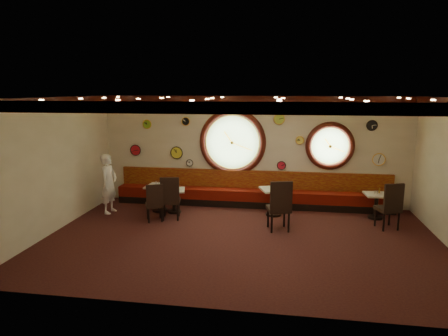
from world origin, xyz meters
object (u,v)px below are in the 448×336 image
(table_d, at_px, (376,203))
(condiment_d_pepper, at_px, (377,192))
(table_b, at_px, (174,198))
(condiment_c_salt, at_px, (272,187))
(table_a, at_px, (159,195))
(chair_c, at_px, (280,203))
(chair_d, at_px, (391,203))
(condiment_b_salt, at_px, (171,187))
(condiment_a_pepper, at_px, (158,183))
(chair_b, at_px, (170,195))
(table_c, at_px, (274,198))
(chair_a, at_px, (154,200))
(condiment_d_bottle, at_px, (379,191))
(condiment_a_salt, at_px, (156,183))
(condiment_c_pepper, at_px, (277,188))
(condiment_b_bottle, at_px, (177,186))
(condiment_d_salt, at_px, (375,192))
(waiter, at_px, (109,184))
(condiment_c_bottle, at_px, (277,186))
(condiment_b_pepper, at_px, (172,188))
(condiment_a_bottle, at_px, (165,182))

(table_d, distance_m, condiment_d_pepper, 0.30)
(table_b, height_order, condiment_c_salt, condiment_c_salt)
(table_a, relative_size, chair_c, 0.95)
(chair_d, relative_size, condiment_b_salt, 6.96)
(condiment_a_pepper, bearing_deg, chair_b, -53.22)
(chair_d, relative_size, condiment_c_salt, 7.40)
(table_c, relative_size, chair_a, 1.38)
(table_d, xyz_separation_m, condiment_b_salt, (-5.55, -0.27, 0.29))
(chair_b, xyz_separation_m, chair_d, (5.49, 0.09, 0.01))
(chair_c, distance_m, condiment_d_bottle, 2.99)
(condiment_a_salt, relative_size, condiment_d_bottle, 0.68)
(chair_b, bearing_deg, table_b, 86.75)
(table_c, relative_size, condiment_c_pepper, 9.34)
(table_d, bearing_deg, chair_c, -150.95)
(table_a, distance_m, chair_a, 0.95)
(condiment_b_salt, bearing_deg, chair_c, -20.40)
(table_c, xyz_separation_m, chair_b, (-2.66, -0.82, 0.19))
(table_d, relative_size, condiment_b_bottle, 3.75)
(condiment_d_salt, height_order, condiment_d_pepper, condiment_d_pepper)
(table_b, bearing_deg, condiment_c_salt, 3.58)
(chair_d, height_order, condiment_b_salt, chair_d)
(table_c, relative_size, chair_b, 1.20)
(chair_b, distance_m, condiment_d_bottle, 5.53)
(table_c, height_order, table_d, table_c)
(condiment_b_salt, bearing_deg, condiment_d_bottle, 3.70)
(condiment_b_salt, xyz_separation_m, condiment_c_pepper, (2.93, 0.04, 0.09))
(table_d, height_order, waiter, waiter)
(table_d, relative_size, chair_a, 1.08)
(table_c, xyz_separation_m, condiment_d_bottle, (2.77, 0.24, 0.27))
(waiter, bearing_deg, condiment_c_bottle, -78.16)
(chair_c, bearing_deg, condiment_a_salt, 145.05)
(chair_a, distance_m, condiment_b_pepper, 0.84)
(chair_b, distance_m, chair_d, 5.49)
(condiment_c_bottle, bearing_deg, condiment_c_salt, -167.62)
(chair_c, relative_size, condiment_c_pepper, 8.42)
(chair_a, height_order, condiment_a_salt, chair_a)
(table_b, bearing_deg, chair_c, -20.40)
(table_d, xyz_separation_m, condiment_b_pepper, (-5.47, -0.38, 0.28))
(condiment_a_pepper, relative_size, condiment_a_bottle, 0.66)
(condiment_c_pepper, bearing_deg, condiment_d_bottle, 6.81)
(condiment_b_salt, xyz_separation_m, waiter, (-1.66, -0.32, 0.11))
(condiment_c_bottle, distance_m, waiter, 4.63)
(chair_c, bearing_deg, chair_b, 156.17)
(chair_c, bearing_deg, chair_a, 160.79)
(chair_d, xyz_separation_m, condiment_c_bottle, (-2.74, 0.76, 0.15))
(condiment_a_pepper, distance_m, condiment_c_bottle, 3.31)
(condiment_d_bottle, bearing_deg, chair_a, -167.72)
(chair_c, distance_m, condiment_c_pepper, 1.18)
(table_d, relative_size, chair_b, 0.93)
(condiment_a_salt, height_order, condiment_c_pepper, condiment_c_pepper)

